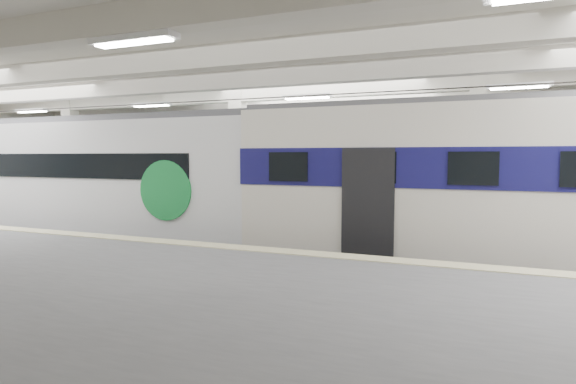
% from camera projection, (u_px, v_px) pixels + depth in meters
% --- Properties ---
extents(station_hall, '(36.00, 24.00, 5.75)m').
position_uv_depth(station_hall, '(254.00, 149.00, 11.74)').
color(station_hall, black).
rests_on(station_hall, ground).
extents(modern_emu, '(13.34, 2.76, 4.32)m').
position_uv_depth(modern_emu, '(135.00, 186.00, 15.39)').
color(modern_emu, white).
rests_on(modern_emu, ground).
extents(older_rer, '(13.32, 2.94, 4.40)m').
position_uv_depth(older_rer, '(522.00, 189.00, 11.09)').
color(older_rer, silver).
rests_on(older_rer, ground).
extents(far_train, '(14.09, 3.41, 4.47)m').
position_uv_depth(far_train, '(241.00, 175.00, 20.10)').
color(far_train, white).
rests_on(far_train, ground).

